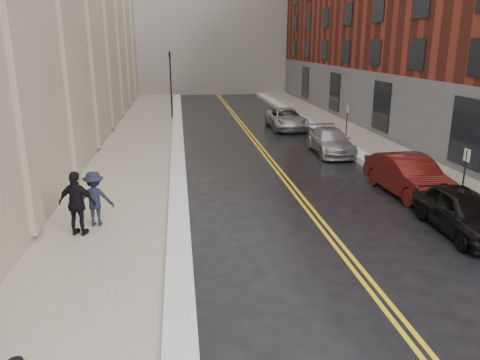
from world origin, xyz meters
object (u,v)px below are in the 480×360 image
object	(u,v)px
car_silver_near	(331,141)
pedestrian_b	(95,199)
car_silver_far	(286,119)
car_maroon	(409,176)
car_black	(463,211)
pedestrian_c	(77,204)

from	to	relation	value
car_silver_near	pedestrian_b	bearing A→B (deg)	-137.09
car_silver_far	car_maroon	bearing A→B (deg)	-84.22
car_black	car_silver_far	xyz separation A→B (m)	(-1.31, 19.02, -0.01)
car_maroon	pedestrian_c	distance (m)	12.33
pedestrian_b	car_silver_far	bearing A→B (deg)	-119.45
car_black	car_maroon	xyz separation A→B (m)	(0.15, 3.87, 0.07)
car_black	pedestrian_c	world-z (taller)	pedestrian_c
car_silver_far	pedestrian_c	bearing A→B (deg)	-120.07
car_maroon	car_silver_far	size ratio (longest dim) A/B	0.94
car_silver_near	pedestrian_c	distance (m)	15.21
pedestrian_c	car_black	bearing A→B (deg)	-168.75
car_silver_near	pedestrian_b	distance (m)	14.41
car_silver_near	car_silver_far	distance (m)	7.77
pedestrian_b	pedestrian_c	bearing A→B (deg)	64.78
car_silver_far	car_silver_near	bearing A→B (deg)	-84.63
car_silver_far	pedestrian_b	world-z (taller)	pedestrian_b
pedestrian_b	pedestrian_c	xyz separation A→B (m)	(-0.38, -0.77, 0.11)
car_black	car_maroon	distance (m)	3.87
car_maroon	car_silver_far	xyz separation A→B (m)	(-1.46, 15.15, -0.08)
car_black	pedestrian_b	distance (m)	11.61
car_black	pedestrian_c	distance (m)	11.90
car_maroon	pedestrian_c	xyz separation A→B (m)	(-11.99, -2.84, 0.37)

